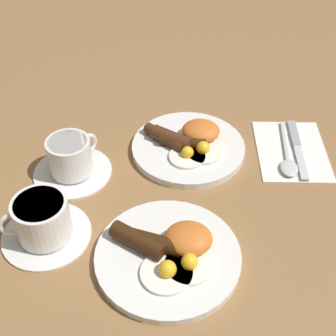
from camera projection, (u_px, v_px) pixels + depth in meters
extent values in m
plane|color=olive|center=(188.00, 151.00, 0.96)|extent=(3.00, 3.00, 0.00)
cylinder|color=white|center=(188.00, 148.00, 0.96)|extent=(0.23, 0.23, 0.01)
cylinder|color=white|center=(204.00, 153.00, 0.93)|extent=(0.07, 0.07, 0.01)
sphere|color=yellow|center=(203.00, 148.00, 0.92)|extent=(0.03, 0.03, 0.03)
cylinder|color=white|center=(188.00, 157.00, 0.92)|extent=(0.07, 0.07, 0.01)
sphere|color=yellow|center=(189.00, 153.00, 0.91)|extent=(0.03, 0.03, 0.03)
ellipsoid|color=orange|center=(201.00, 131.00, 0.96)|extent=(0.08, 0.07, 0.03)
cylinder|color=#492715|center=(165.00, 138.00, 0.95)|extent=(0.09, 0.08, 0.02)
cylinder|color=#4A2716|center=(172.00, 138.00, 0.94)|extent=(0.09, 0.07, 0.03)
cylinder|color=#331C0A|center=(183.00, 142.00, 0.94)|extent=(0.10, 0.04, 0.02)
cylinder|color=white|center=(168.00, 257.00, 0.75)|extent=(0.24, 0.24, 0.01)
cylinder|color=white|center=(189.00, 265.00, 0.73)|extent=(0.08, 0.08, 0.01)
sphere|color=yellow|center=(190.00, 262.00, 0.72)|extent=(0.03, 0.03, 0.03)
cylinder|color=white|center=(166.00, 273.00, 0.72)|extent=(0.08, 0.08, 0.01)
sphere|color=yellow|center=(167.00, 269.00, 0.71)|extent=(0.03, 0.03, 0.03)
ellipsoid|color=orange|center=(188.00, 238.00, 0.75)|extent=(0.08, 0.07, 0.03)
cylinder|color=#381E0D|center=(138.00, 240.00, 0.75)|extent=(0.10, 0.07, 0.03)
cylinder|color=#351D0B|center=(151.00, 241.00, 0.75)|extent=(0.11, 0.05, 0.03)
cylinder|color=white|center=(73.00, 171.00, 0.91)|extent=(0.15, 0.15, 0.01)
cylinder|color=white|center=(70.00, 156.00, 0.88)|extent=(0.08, 0.08, 0.07)
cylinder|color=#56331E|center=(67.00, 142.00, 0.86)|extent=(0.07, 0.07, 0.00)
torus|color=white|center=(87.00, 145.00, 0.90)|extent=(0.04, 0.04, 0.05)
cylinder|color=white|center=(47.00, 234.00, 0.79)|extent=(0.15, 0.15, 0.01)
cylinder|color=white|center=(42.00, 218.00, 0.76)|extent=(0.09, 0.09, 0.07)
cylinder|color=#56331E|center=(38.00, 204.00, 0.74)|extent=(0.08, 0.08, 0.00)
torus|color=white|center=(13.00, 224.00, 0.75)|extent=(0.05, 0.03, 0.05)
cube|color=white|center=(291.00, 150.00, 0.96)|extent=(0.15, 0.20, 0.01)
cube|color=silver|center=(301.00, 162.00, 0.92)|extent=(0.02, 0.10, 0.00)
cube|color=#9E9EA3|center=(294.00, 133.00, 0.99)|extent=(0.02, 0.08, 0.01)
ellipsoid|color=silver|center=(289.00, 168.00, 0.91)|extent=(0.03, 0.05, 0.01)
cube|color=silver|center=(285.00, 140.00, 0.97)|extent=(0.01, 0.13, 0.00)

